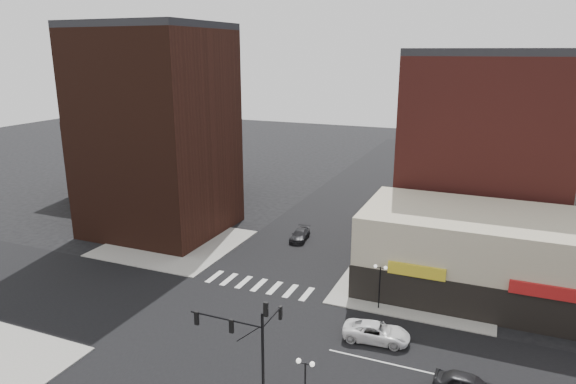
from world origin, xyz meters
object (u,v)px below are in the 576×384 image
at_px(traffic_signal, 251,336).
at_px(white_suv, 376,332).
at_px(dark_sedan_north, 300,235).
at_px(street_lamp_se_a, 305,374).
at_px(street_lamp_ne, 380,276).

distance_m(traffic_signal, white_suv, 12.81).
height_order(white_suv, dark_sedan_north, white_suv).
bearing_deg(traffic_signal, dark_sedan_north, 105.62).
relative_size(street_lamp_se_a, street_lamp_ne, 1.00).
distance_m(street_lamp_se_a, street_lamp_ne, 16.03).
bearing_deg(white_suv, traffic_signal, 145.92).
height_order(street_lamp_ne, white_suv, street_lamp_ne).
bearing_deg(street_lamp_ne, street_lamp_se_a, -93.58).
height_order(street_lamp_ne, dark_sedan_north, street_lamp_ne).
bearing_deg(white_suv, street_lamp_ne, 5.61).
height_order(street_lamp_se_a, street_lamp_ne, same).
distance_m(traffic_signal, dark_sedan_north, 30.82).
distance_m(traffic_signal, street_lamp_se_a, 4.12).
height_order(traffic_signal, dark_sedan_north, traffic_signal).
relative_size(traffic_signal, dark_sedan_north, 1.73).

